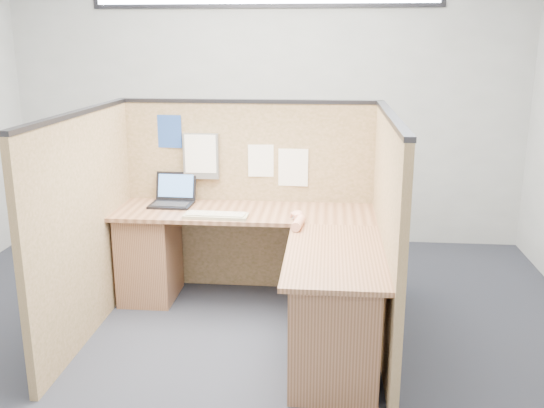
# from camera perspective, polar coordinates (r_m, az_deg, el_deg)

# --- Properties ---
(floor) EXTENTS (5.00, 5.00, 0.00)m
(floor) POSITION_cam_1_polar(r_m,az_deg,el_deg) (4.20, -3.81, -12.79)
(floor) COLOR #1F232C
(floor) RESTS_ON ground
(wall_back) EXTENTS (5.00, 0.00, 5.00)m
(wall_back) POSITION_cam_1_polar(r_m,az_deg,el_deg) (5.97, -0.59, 9.69)
(wall_back) COLOR #A1A5A7
(wall_back) RESTS_ON floor
(wall_front) EXTENTS (5.00, 0.00, 5.00)m
(wall_front) POSITION_cam_1_polar(r_m,az_deg,el_deg) (1.64, -17.20, -5.69)
(wall_front) COLOR #A1A5A7
(wall_front) RESTS_ON floor
(cubicle_partitions) EXTENTS (2.06, 1.83, 1.53)m
(cubicle_partitions) POSITION_cam_1_polar(r_m,az_deg,el_deg) (4.31, -3.09, -1.04)
(cubicle_partitions) COLOR brown
(cubicle_partitions) RESTS_ON floor
(l_desk) EXTENTS (1.95, 1.75, 0.73)m
(l_desk) POSITION_cam_1_polar(r_m,az_deg,el_deg) (4.27, -0.84, -6.47)
(l_desk) COLOR brown
(l_desk) RESTS_ON floor
(laptop) EXTENTS (0.33, 0.32, 0.23)m
(laptop) POSITION_cam_1_polar(r_m,az_deg,el_deg) (4.79, -9.29, 0.69)
(laptop) COLOR black
(laptop) RESTS_ON l_desk
(keyboard) EXTENTS (0.47, 0.17, 0.03)m
(keyboard) POSITION_cam_1_polar(r_m,az_deg,el_deg) (4.39, -5.31, -1.08)
(keyboard) COLOR gray
(keyboard) RESTS_ON l_desk
(mouse) EXTENTS (0.11, 0.08, 0.04)m
(mouse) POSITION_cam_1_polar(r_m,az_deg,el_deg) (4.32, 2.44, -1.23)
(mouse) COLOR #BCBCC0
(mouse) RESTS_ON l_desk
(hand_forearm) EXTENTS (0.10, 0.35, 0.07)m
(hand_forearm) POSITION_cam_1_polar(r_m,az_deg,el_deg) (4.19, 2.47, -1.53)
(hand_forearm) COLOR tan
(hand_forearm) RESTS_ON l_desk
(blue_poster) EXTENTS (0.19, 0.02, 0.26)m
(blue_poster) POSITION_cam_1_polar(r_m,az_deg,el_deg) (4.85, -9.62, 6.75)
(blue_poster) COLOR #214498
(blue_poster) RESTS_ON cubicle_partitions
(american_flag) EXTENTS (0.19, 0.01, 0.32)m
(american_flag) POSITION_cam_1_polar(r_m,az_deg,el_deg) (4.81, -7.51, 5.39)
(american_flag) COLOR olive
(american_flag) RESTS_ON cubicle_partitions
(file_holder) EXTENTS (0.28, 0.05, 0.36)m
(file_holder) POSITION_cam_1_polar(r_m,az_deg,el_deg) (4.79, -6.69, 4.51)
(file_holder) COLOR slate
(file_holder) RESTS_ON cubicle_partitions
(paper_left) EXTENTS (0.20, 0.02, 0.25)m
(paper_left) POSITION_cam_1_polar(r_m,az_deg,el_deg) (4.75, -1.06, 4.09)
(paper_left) COLOR white
(paper_left) RESTS_ON cubicle_partitions
(paper_right) EXTENTS (0.23, 0.02, 0.30)m
(paper_right) POSITION_cam_1_polar(r_m,az_deg,el_deg) (4.74, 2.00, 3.45)
(paper_right) COLOR white
(paper_right) RESTS_ON cubicle_partitions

